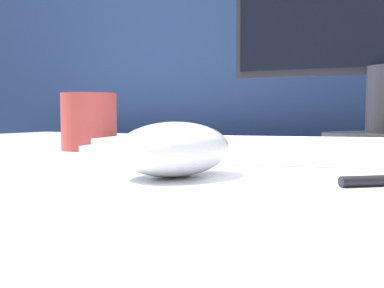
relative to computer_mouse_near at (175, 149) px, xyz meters
name	(u,v)px	position (x,y,z in m)	size (l,w,h in m)	color
partition_panel	(359,148)	(0.07, 0.86, -0.05)	(5.00, 0.03, 1.38)	navy
computer_mouse_near	(175,149)	(0.00, 0.00, 0.00)	(0.10, 0.13, 0.05)	white
keyboard	(249,149)	(0.01, 0.17, -0.01)	(0.38, 0.20, 0.02)	white
mug	(89,122)	(-0.24, 0.20, 0.02)	(0.08, 0.08, 0.08)	#A33833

